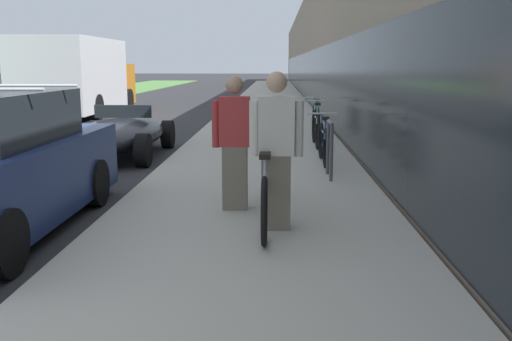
{
  "coord_description": "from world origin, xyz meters",
  "views": [
    {
      "loc": [
        5.04,
        -3.16,
        1.79
      ],
      "look_at": [
        4.43,
        14.83,
        -1.57
      ],
      "focal_mm": 40.0,
      "sensor_mm": 36.0,
      "label": 1
    }
  ],
  "objects_px": {
    "vintage_roadster_curbside": "(117,135)",
    "person_rider": "(276,151)",
    "bike_rack_hoop": "(330,143)",
    "cruiser_bike_nearest": "(323,143)",
    "tandem_bicycle": "(266,188)",
    "cruiser_bike_farthest": "(316,118)",
    "cruiser_bike_middle": "(316,127)",
    "moving_truck": "(78,77)",
    "person_bystander": "(235,143)"
  },
  "relations": [
    {
      "from": "moving_truck",
      "to": "tandem_bicycle",
      "type": "bearing_deg",
      "value": -64.01
    },
    {
      "from": "person_bystander",
      "to": "moving_truck",
      "type": "relative_size",
      "value": 0.22
    },
    {
      "from": "person_rider",
      "to": "person_bystander",
      "type": "relative_size",
      "value": 1.04
    },
    {
      "from": "bike_rack_hoop",
      "to": "cruiser_bike_nearest",
      "type": "relative_size",
      "value": 0.52
    },
    {
      "from": "person_bystander",
      "to": "cruiser_bike_nearest",
      "type": "relative_size",
      "value": 0.95
    },
    {
      "from": "cruiser_bike_nearest",
      "to": "cruiser_bike_middle",
      "type": "bearing_deg",
      "value": 89.46
    },
    {
      "from": "cruiser_bike_middle",
      "to": "moving_truck",
      "type": "bearing_deg",
      "value": 133.22
    },
    {
      "from": "bike_rack_hoop",
      "to": "vintage_roadster_curbside",
      "type": "height_order",
      "value": "same"
    },
    {
      "from": "cruiser_bike_nearest",
      "to": "moving_truck",
      "type": "xyz_separation_m",
      "value": [
        -7.75,
        10.36,
        0.87
      ]
    },
    {
      "from": "cruiser_bike_farthest",
      "to": "cruiser_bike_middle",
      "type": "bearing_deg",
      "value": -93.87
    },
    {
      "from": "person_bystander",
      "to": "moving_truck",
      "type": "distance_m",
      "value": 15.0
    },
    {
      "from": "tandem_bicycle",
      "to": "moving_truck",
      "type": "height_order",
      "value": "moving_truck"
    },
    {
      "from": "person_rider",
      "to": "cruiser_bike_farthest",
      "type": "relative_size",
      "value": 0.88
    },
    {
      "from": "person_rider",
      "to": "vintage_roadster_curbside",
      "type": "xyz_separation_m",
      "value": [
        -3.12,
        5.37,
        -0.51
      ]
    },
    {
      "from": "tandem_bicycle",
      "to": "cruiser_bike_farthest",
      "type": "bearing_deg",
      "value": 82.31
    },
    {
      "from": "cruiser_bike_nearest",
      "to": "moving_truck",
      "type": "height_order",
      "value": "moving_truck"
    },
    {
      "from": "person_bystander",
      "to": "vintage_roadster_curbside",
      "type": "bearing_deg",
      "value": 120.05
    },
    {
      "from": "tandem_bicycle",
      "to": "cruiser_bike_nearest",
      "type": "xyz_separation_m",
      "value": [
        0.92,
        3.65,
        -0.0
      ]
    },
    {
      "from": "cruiser_bike_middle",
      "to": "person_bystander",
      "type": "bearing_deg",
      "value": -103.89
    },
    {
      "from": "bike_rack_hoop",
      "to": "vintage_roadster_curbside",
      "type": "xyz_separation_m",
      "value": [
        -3.92,
        2.66,
        -0.22
      ]
    },
    {
      "from": "cruiser_bike_nearest",
      "to": "cruiser_bike_farthest",
      "type": "bearing_deg",
      "value": 87.69
    },
    {
      "from": "person_rider",
      "to": "cruiser_bike_nearest",
      "type": "bearing_deg",
      "value": 78.48
    },
    {
      "from": "cruiser_bike_middle",
      "to": "moving_truck",
      "type": "height_order",
      "value": "moving_truck"
    },
    {
      "from": "cruiser_bike_nearest",
      "to": "vintage_roadster_curbside",
      "type": "height_order",
      "value": "vintage_roadster_curbside"
    },
    {
      "from": "vintage_roadster_curbside",
      "to": "person_rider",
      "type": "bearing_deg",
      "value": -59.84
    },
    {
      "from": "cruiser_bike_middle",
      "to": "cruiser_bike_farthest",
      "type": "relative_size",
      "value": 0.98
    },
    {
      "from": "bike_rack_hoop",
      "to": "cruiser_bike_nearest",
      "type": "bearing_deg",
      "value": 89.52
    },
    {
      "from": "cruiser_bike_nearest",
      "to": "cruiser_bike_farthest",
      "type": "relative_size",
      "value": 0.9
    },
    {
      "from": "tandem_bicycle",
      "to": "cruiser_bike_nearest",
      "type": "height_order",
      "value": "same"
    },
    {
      "from": "bike_rack_hoop",
      "to": "moving_truck",
      "type": "relative_size",
      "value": 0.12
    },
    {
      "from": "cruiser_bike_middle",
      "to": "cruiser_bike_farthest",
      "type": "xyz_separation_m",
      "value": [
        0.16,
        2.37,
        -0.03
      ]
    },
    {
      "from": "cruiser_bike_farthest",
      "to": "tandem_bicycle",
      "type": "bearing_deg",
      "value": -97.69
    },
    {
      "from": "moving_truck",
      "to": "cruiser_bike_middle",
      "type": "bearing_deg",
      "value": -46.78
    },
    {
      "from": "tandem_bicycle",
      "to": "person_bystander",
      "type": "bearing_deg",
      "value": 127.01
    },
    {
      "from": "tandem_bicycle",
      "to": "cruiser_bike_farthest",
      "type": "distance_m",
      "value": 8.19
    },
    {
      "from": "person_bystander",
      "to": "moving_truck",
      "type": "xyz_separation_m",
      "value": [
        -6.46,
        13.52,
        0.45
      ]
    },
    {
      "from": "tandem_bicycle",
      "to": "cruiser_bike_farthest",
      "type": "height_order",
      "value": "cruiser_bike_farthest"
    },
    {
      "from": "bike_rack_hoop",
      "to": "cruiser_bike_farthest",
      "type": "relative_size",
      "value": 0.47
    },
    {
      "from": "moving_truck",
      "to": "person_bystander",
      "type": "bearing_deg",
      "value": -64.45
    },
    {
      "from": "bike_rack_hoop",
      "to": "vintage_roadster_curbside",
      "type": "relative_size",
      "value": 0.21
    },
    {
      "from": "cruiser_bike_middle",
      "to": "vintage_roadster_curbside",
      "type": "distance_m",
      "value": 4.01
    },
    {
      "from": "cruiser_bike_nearest",
      "to": "cruiser_bike_middle",
      "type": "xyz_separation_m",
      "value": [
        0.02,
        2.09,
        0.03
      ]
    },
    {
      "from": "tandem_bicycle",
      "to": "cruiser_bike_nearest",
      "type": "relative_size",
      "value": 1.51
    },
    {
      "from": "person_bystander",
      "to": "bike_rack_hoop",
      "type": "distance_m",
      "value": 2.31
    },
    {
      "from": "person_rider",
      "to": "vintage_roadster_curbside",
      "type": "relative_size",
      "value": 0.39
    },
    {
      "from": "cruiser_bike_farthest",
      "to": "bike_rack_hoop",
      "type": "bearing_deg",
      "value": -91.91
    },
    {
      "from": "moving_truck",
      "to": "person_rider",
      "type": "bearing_deg",
      "value": -64.15
    },
    {
      "from": "vintage_roadster_curbside",
      "to": "moving_truck",
      "type": "relative_size",
      "value": 0.59
    },
    {
      "from": "bike_rack_hoop",
      "to": "cruiser_bike_farthest",
      "type": "height_order",
      "value": "cruiser_bike_farthest"
    },
    {
      "from": "cruiser_bike_farthest",
      "to": "cruiser_bike_nearest",
      "type": "bearing_deg",
      "value": -92.31
    }
  ]
}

